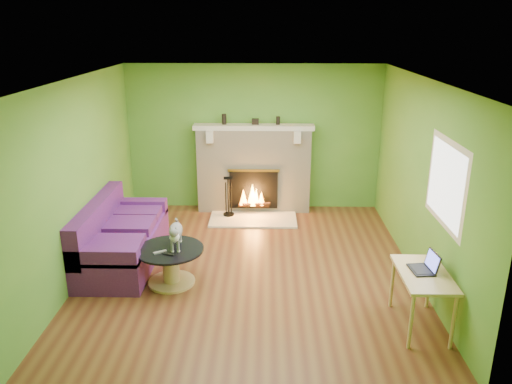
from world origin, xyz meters
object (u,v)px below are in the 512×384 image
desk (423,279)px  cat (176,234)px  sofa (120,239)px  coffee_table (171,263)px

desk → cat: size_ratio=1.51×
cat → sofa: bearing=143.4°
coffee_table → desk: desk is taller
coffee_table → cat: (0.08, 0.05, 0.40)m
coffee_table → cat: bearing=32.0°
sofa → desk: size_ratio=2.19×
sofa → coffee_table: (0.84, -0.62, -0.06)m
cat → coffee_table: bearing=-152.8°
sofa → desk: bearing=-22.2°
sofa → cat: 1.13m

